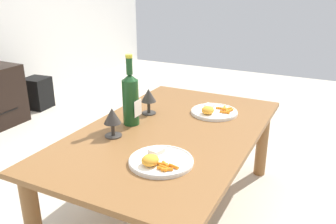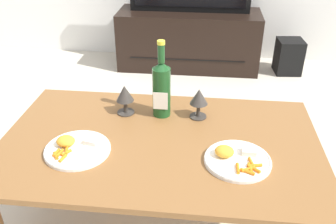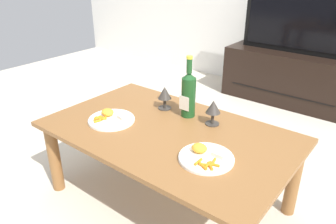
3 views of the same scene
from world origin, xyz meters
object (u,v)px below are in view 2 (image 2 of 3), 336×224
at_px(dining_table, 160,154).
at_px(floor_speaker, 289,56).
at_px(dinner_plate_left, 76,148).
at_px(dinner_plate_right, 237,159).
at_px(goblet_left, 125,95).
at_px(goblet_right, 199,98).
at_px(tv_stand, 189,40).
at_px(wine_bottle, 162,87).

height_order(dining_table, floor_speaker, dining_table).
distance_m(dinner_plate_left, dinner_plate_right, 0.63).
height_order(goblet_left, goblet_right, same).
bearing_deg(dinner_plate_right, tv_stand, 98.54).
bearing_deg(tv_stand, wine_bottle, -90.88).
height_order(goblet_right, dinner_plate_right, goblet_right).
relative_size(tv_stand, dinner_plate_right, 4.79).
bearing_deg(dining_table, goblet_right, 53.79).
relative_size(dinner_plate_left, dinner_plate_right, 1.02).
distance_m(dining_table, wine_bottle, 0.30).
bearing_deg(dining_table, goblet_left, 132.14).
relative_size(wine_bottle, goblet_left, 2.53).
xyz_separation_m(tv_stand, wine_bottle, (-0.03, -1.68, 0.36)).
bearing_deg(tv_stand, dining_table, -90.25).
relative_size(tv_stand, goblet_left, 8.69).
height_order(wine_bottle, dinner_plate_right, wine_bottle).
bearing_deg(goblet_right, wine_bottle, 177.95).
height_order(floor_speaker, wine_bottle, wine_bottle).
xyz_separation_m(floor_speaker, goblet_right, (-0.73, -1.64, 0.41)).
xyz_separation_m(floor_speaker, dinner_plate_left, (-1.20, -1.96, 0.33)).
xyz_separation_m(wine_bottle, goblet_left, (-0.17, -0.01, -0.05)).
bearing_deg(dinner_plate_left, goblet_right, 33.98).
relative_size(wine_bottle, goblet_right, 2.52).
distance_m(dining_table, dinner_plate_left, 0.35).
relative_size(tv_stand, goblet_right, 8.66).
bearing_deg(wine_bottle, goblet_left, -177.95).
height_order(goblet_left, dinner_plate_right, goblet_left).
xyz_separation_m(tv_stand, goblet_left, (-0.19, -1.69, 0.31)).
bearing_deg(goblet_right, goblet_left, 180.00).
xyz_separation_m(goblet_left, dinner_plate_left, (-0.13, -0.32, -0.08)).
xyz_separation_m(goblet_right, dinner_plate_left, (-0.47, -0.32, -0.08)).
xyz_separation_m(floor_speaker, goblet_left, (-1.07, -1.64, 0.41)).
height_order(tv_stand, goblet_left, goblet_left).
relative_size(dining_table, goblet_left, 9.40).
height_order(dining_table, goblet_left, goblet_left).
bearing_deg(dinner_plate_left, dining_table, 19.16).
bearing_deg(floor_speaker, dining_table, -120.55).
distance_m(floor_speaker, goblet_right, 1.84).
xyz_separation_m(dining_table, goblet_left, (-0.19, 0.21, 0.16)).
distance_m(dining_table, floor_speaker, 2.06).
xyz_separation_m(dining_table, goblet_right, (0.15, 0.21, 0.17)).
height_order(dining_table, tv_stand, tv_stand).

